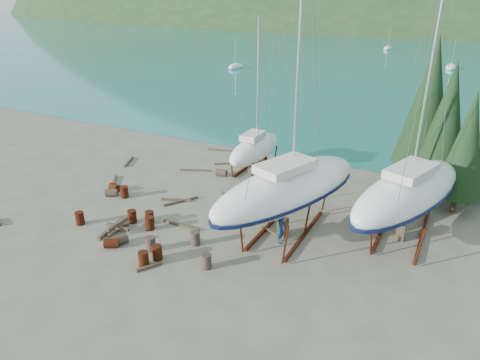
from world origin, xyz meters
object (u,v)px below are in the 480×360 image
at_px(large_sailboat_far, 408,192).
at_px(worker, 281,229).
at_px(small_sailboat_shore, 255,148).
at_px(large_sailboat_near, 288,188).

bearing_deg(large_sailboat_far, worker, -126.81).
bearing_deg(small_sailboat_shore, worker, -56.18).
xyz_separation_m(small_sailboat_shore, worker, (6.51, -9.76, -1.12)).
height_order(small_sailboat_shore, worker, small_sailboat_shore).
xyz_separation_m(large_sailboat_far, small_sailboat_shore, (-12.97, 5.35, -0.94)).
height_order(large_sailboat_near, worker, large_sailboat_near).
distance_m(large_sailboat_near, small_sailboat_shore, 10.55).
xyz_separation_m(large_sailboat_far, worker, (-6.46, -4.41, -2.06)).
bearing_deg(small_sailboat_shore, large_sailboat_far, -22.31).
height_order(large_sailboat_near, large_sailboat_far, large_sailboat_near).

